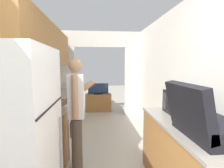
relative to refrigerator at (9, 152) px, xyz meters
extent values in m
cube|color=silver|center=(-0.38, 1.00, 0.41)|extent=(0.06, 6.65, 2.50)
cube|color=#9E6B38|center=(-0.19, 1.95, 1.06)|extent=(0.32, 3.08, 0.74)
cube|color=silver|center=(2.06, 1.00, 0.41)|extent=(0.06, 6.65, 2.50)
cube|color=silver|center=(-0.22, 3.76, 0.19)|extent=(0.65, 0.06, 2.05)
cube|color=silver|center=(1.91, 3.76, 0.19)|extent=(0.65, 0.06, 2.05)
cube|color=silver|center=(0.84, 3.76, 1.44)|extent=(2.78, 0.06, 0.45)
cube|color=#9E6B38|center=(-0.05, 0.86, -0.41)|extent=(0.60, 0.90, 0.85)
cube|color=gray|center=(-0.05, 0.86, 0.03)|extent=(0.62, 0.91, 0.03)
cube|color=#9E6B38|center=(-0.05, 2.79, -0.41)|extent=(0.60, 1.39, 0.85)
cube|color=gray|center=(-0.05, 2.80, 0.03)|extent=(0.62, 1.41, 0.03)
cube|color=#9EA3A8|center=(-0.05, 0.98, 0.05)|extent=(0.42, 0.44, 0.00)
cube|color=#9E6B38|center=(1.73, 0.38, -0.41)|extent=(0.60, 1.53, 0.85)
cube|color=gray|center=(1.73, 0.38, 0.03)|extent=(0.62, 1.55, 0.03)
cube|color=white|center=(0.00, 0.00, 0.00)|extent=(0.69, 0.79, 1.68)
cube|color=black|center=(0.35, 0.00, 0.37)|extent=(0.01, 0.76, 0.01)
cylinder|color=#99999E|center=(0.36, 0.25, -0.13)|extent=(0.02, 0.02, 0.67)
cube|color=#B7B7BC|center=(-0.04, 1.70, -0.39)|extent=(0.62, 0.78, 0.89)
cube|color=black|center=(0.28, 1.70, -0.39)|extent=(0.01, 0.53, 0.27)
cylinder|color=#B7B7BC|center=(0.30, 1.70, -0.17)|extent=(0.02, 0.63, 0.02)
cube|color=#B7B7BC|center=(-0.33, 1.70, 0.12)|extent=(0.04, 0.78, 0.14)
cylinder|color=#232328|center=(0.09, 1.53, 0.05)|extent=(0.16, 0.16, 0.01)
cylinder|color=#232328|center=(0.09, 1.88, 0.05)|extent=(0.16, 0.16, 0.01)
cylinder|color=#232328|center=(-0.16, 1.53, 0.05)|extent=(0.16, 0.16, 0.01)
cylinder|color=#232328|center=(-0.16, 1.88, 0.05)|extent=(0.16, 0.16, 0.01)
cylinder|color=#4C4238|center=(0.43, 0.90, -0.44)|extent=(0.13, 0.13, 0.81)
cylinder|color=#4C4238|center=(0.43, 1.07, -0.44)|extent=(0.13, 0.13, 0.81)
cube|color=white|center=(0.43, 0.98, 0.27)|extent=(0.21, 0.21, 0.60)
cylinder|color=tan|center=(0.44, 0.84, 0.28)|extent=(0.08, 0.08, 0.57)
cylinder|color=tan|center=(0.43, 1.13, 0.28)|extent=(0.52, 0.08, 0.40)
sphere|color=tan|center=(0.43, 0.98, 0.68)|extent=(0.18, 0.18, 0.18)
cube|color=black|center=(1.73, 0.02, 0.13)|extent=(0.43, 0.63, 0.15)
cube|color=black|center=(1.51, 0.02, 0.32)|extent=(0.17, 0.63, 0.44)
cube|color=#2D2D33|center=(1.73, 0.36, 0.25)|extent=(0.26, 0.02, 0.10)
cube|color=black|center=(1.83, 0.72, 0.20)|extent=(0.36, 0.48, 0.30)
cube|color=black|center=(1.65, 0.67, 0.20)|extent=(0.01, 0.29, 0.21)
cube|color=#38383D|center=(1.65, 0.88, 0.20)|extent=(0.01, 0.10, 0.22)
cube|color=#9E6B38|center=(0.79, 4.37, -0.55)|extent=(0.85, 0.42, 0.57)
cube|color=black|center=(0.79, 4.33, -0.26)|extent=(0.29, 0.16, 0.02)
cube|color=black|center=(0.79, 4.33, -0.08)|extent=(0.66, 0.04, 0.34)
cube|color=navy|center=(0.79, 4.31, -0.08)|extent=(0.61, 0.01, 0.30)
cube|color=#B7B7BC|center=(-0.10, 2.32, 0.05)|extent=(0.06, 0.19, 0.00)
cube|color=black|center=(-0.10, 2.17, 0.06)|extent=(0.04, 0.11, 0.02)
camera|label=1|loc=(0.70, -1.41, 0.70)|focal=28.00mm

